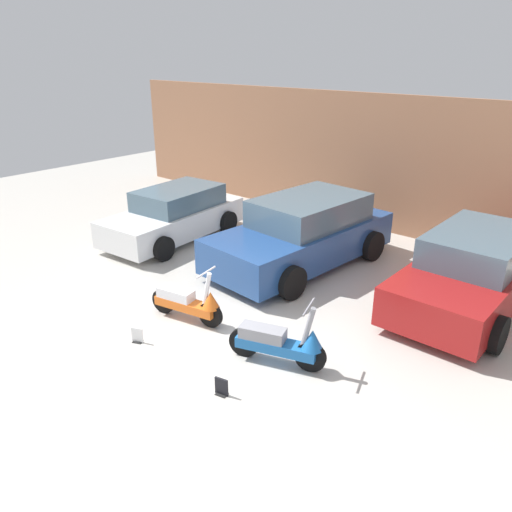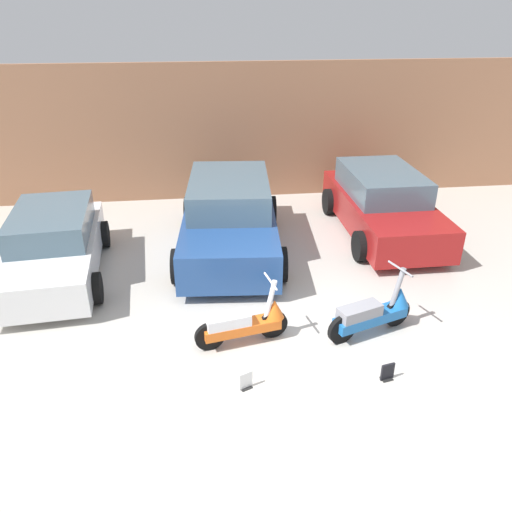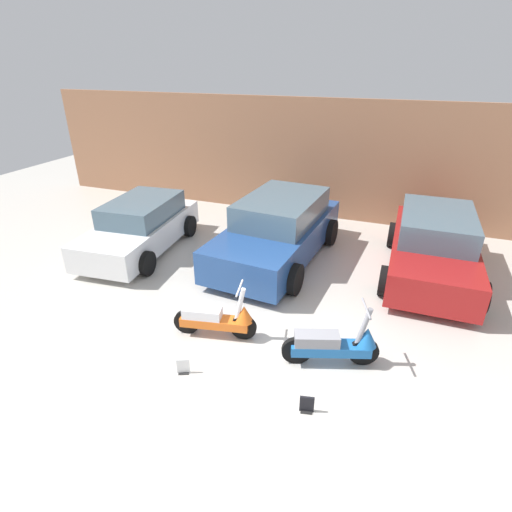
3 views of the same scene
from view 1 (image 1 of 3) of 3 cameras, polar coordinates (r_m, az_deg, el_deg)
ground_plane at (r=8.04m, az=-7.13°, el=-10.87°), size 28.00×28.00×0.00m
wall_back at (r=12.93m, az=16.99°, el=9.56°), size 19.60×0.12×3.43m
scooter_front_left at (r=8.74m, az=-7.67°, el=-5.20°), size 1.46×0.61×1.03m
scooter_front_right at (r=7.52m, az=2.86°, el=-9.81°), size 1.48×0.76×1.07m
car_rear_left at (r=12.58m, az=-9.27°, el=4.64°), size 2.03×3.82×1.26m
car_rear_center at (r=10.88m, az=5.40°, el=2.60°), size 2.39×4.52×1.49m
car_rear_right at (r=9.89m, az=23.50°, el=-1.64°), size 1.99×4.10×1.39m
placard_near_left_scooter at (r=8.39m, az=-13.40°, el=-8.86°), size 0.20×0.17×0.26m
placard_near_right_scooter at (r=7.08m, az=-3.96°, el=-14.77°), size 0.20×0.15×0.26m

